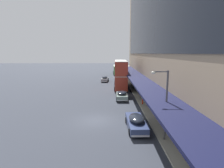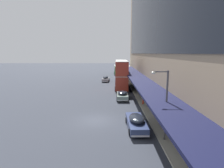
{
  "view_description": "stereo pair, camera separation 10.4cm",
  "coord_description": "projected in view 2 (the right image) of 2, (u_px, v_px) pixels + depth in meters",
  "views": [
    {
      "loc": [
        1.76,
        -19.18,
        7.68
      ],
      "look_at": [
        1.99,
        14.01,
        1.84
      ],
      "focal_mm": 28.0,
      "sensor_mm": 36.0,
      "label": 1
    },
    {
      "loc": [
        1.87,
        -19.18,
        7.68
      ],
      "look_at": [
        1.99,
        14.01,
        1.84
      ],
      "focal_mm": 28.0,
      "sensor_mm": 36.0,
      "label": 2
    }
  ],
  "objects": [
    {
      "name": "sedan_oncoming_front",
      "position": [
        105.0,
        79.0,
        48.35
      ],
      "size": [
        2.07,
        4.78,
        1.5
      ],
      "color": "gray",
      "rests_on": "ground"
    },
    {
      "name": "ground",
      "position": [
        95.0,
        121.0,
        20.22
      ],
      "size": [
        240.0,
        240.0,
        0.0
      ],
      "primitive_type": "plane",
      "color": "#353A44"
    },
    {
      "name": "transit_bus_kerbside_front",
      "position": [
        121.0,
        73.0,
        38.46
      ],
      "size": [
        3.01,
        10.24,
        6.15
      ],
      "color": "#AC3526",
      "rests_on": "ground"
    },
    {
      "name": "sedan_lead_mid",
      "position": [
        122.0,
        95.0,
        29.41
      ],
      "size": [
        2.04,
        4.39,
        1.46
      ],
      "color": "gray",
      "rests_on": "ground"
    },
    {
      "name": "pedestrian_at_kerb",
      "position": [
        166.0,
        120.0,
        17.3
      ],
      "size": [
        0.49,
        0.44,
        1.86
      ],
      "color": "black",
      "rests_on": "sidewalk_kerb"
    },
    {
      "name": "sedan_trailing_near",
      "position": [
        136.0,
        122.0,
        17.9
      ],
      "size": [
        1.94,
        5.03,
        1.53
      ],
      "color": "navy",
      "rests_on": "ground"
    },
    {
      "name": "sidewalk_kerb",
      "position": [
        190.0,
        120.0,
        20.24
      ],
      "size": [
        10.0,
        180.0,
        0.15
      ],
      "primitive_type": "cube",
      "color": "#B1B19A",
      "rests_on": "ground"
    },
    {
      "name": "street_lamp",
      "position": [
        164.0,
        100.0,
        14.87
      ],
      "size": [
        1.5,
        0.28,
        6.14
      ],
      "color": "#4C4C51",
      "rests_on": "sidewalk_kerb"
    },
    {
      "name": "fire_hydrant",
      "position": [
        142.0,
        102.0,
        26.29
      ],
      "size": [
        0.2,
        0.4,
        0.7
      ],
      "color": "#B82A10",
      "rests_on": "sidewalk_kerb"
    },
    {
      "name": "vw_van",
      "position": [
        118.0,
        74.0,
        55.22
      ],
      "size": [
        1.95,
        4.57,
        1.96
      ],
      "color": "#AEC4C1",
      "rests_on": "ground"
    },
    {
      "name": "transit_bus_kerbside_rear",
      "position": [
        117.0,
        69.0,
        64.64
      ],
      "size": [
        2.69,
        10.52,
        3.26
      ],
      "color": "#4B964E",
      "rests_on": "ground"
    }
  ]
}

